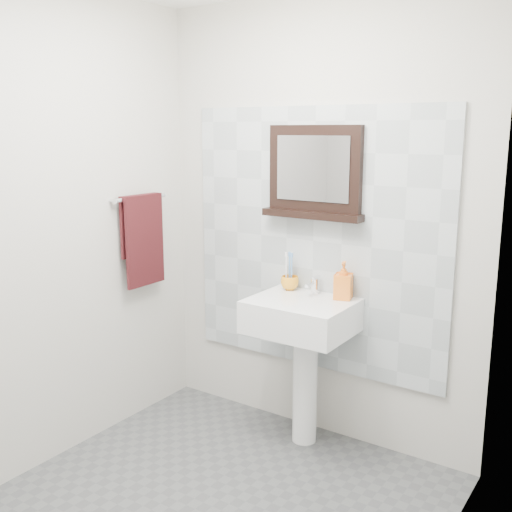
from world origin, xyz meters
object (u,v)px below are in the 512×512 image
(pedestal_sink, at_px, (302,332))
(toothbrush_cup, at_px, (290,283))
(soap_dispenser, at_px, (343,280))
(framed_mirror, at_px, (315,175))
(hand_towel, at_px, (143,233))

(pedestal_sink, xyz_separation_m, toothbrush_cup, (-0.17, 0.14, 0.22))
(pedestal_sink, height_order, soap_dispenser, soap_dispenser)
(framed_mirror, xyz_separation_m, hand_towel, (-0.95, -0.39, -0.36))
(pedestal_sink, xyz_separation_m, framed_mirror, (-0.04, 0.19, 0.85))
(hand_towel, bearing_deg, toothbrush_cup, 22.45)
(toothbrush_cup, height_order, soap_dispenser, soap_dispenser)
(toothbrush_cup, xyz_separation_m, framed_mirror, (0.12, 0.05, 0.63))
(toothbrush_cup, bearing_deg, hand_towel, -157.55)
(pedestal_sink, distance_m, hand_towel, 1.12)
(soap_dispenser, xyz_separation_m, hand_towel, (-1.17, -0.34, 0.20))
(toothbrush_cup, bearing_deg, framed_mirror, 20.64)
(framed_mirror, bearing_deg, soap_dispenser, -12.40)
(toothbrush_cup, relative_size, soap_dispenser, 0.49)
(pedestal_sink, bearing_deg, toothbrush_cup, 139.88)
(framed_mirror, distance_m, hand_towel, 1.09)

